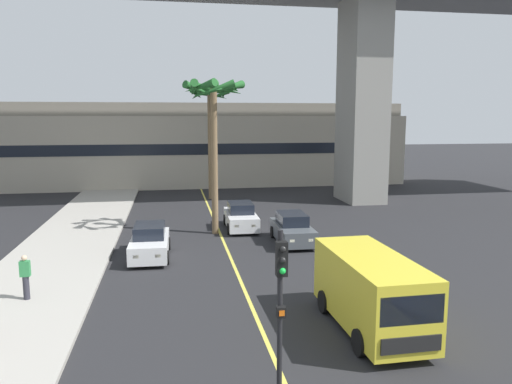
# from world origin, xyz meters

# --- Properties ---
(sidewalk_left) EXTENTS (4.80, 80.00, 0.15)m
(sidewalk_left) POSITION_xyz_m (-8.00, 16.00, 0.07)
(sidewalk_left) COLOR #ADA89E
(sidewalk_left) RESTS_ON ground
(lane_stripe_center) EXTENTS (0.14, 56.00, 0.01)m
(lane_stripe_center) POSITION_xyz_m (0.00, 24.00, 0.00)
(lane_stripe_center) COLOR #DBCC4C
(lane_stripe_center) RESTS_ON ground
(pier_building_backdrop) EXTENTS (39.97, 8.04, 7.87)m
(pier_building_backdrop) POSITION_xyz_m (0.00, 47.79, 3.88)
(pier_building_backdrop) COLOR #BCB29E
(pier_building_backdrop) RESTS_ON ground
(car_queue_front) EXTENTS (1.91, 4.14, 1.56)m
(car_queue_front) POSITION_xyz_m (-3.75, 21.82, 0.72)
(car_queue_front) COLOR white
(car_queue_front) RESTS_ON ground
(car_queue_second) EXTENTS (1.92, 4.14, 1.56)m
(car_queue_second) POSITION_xyz_m (1.34, 27.03, 0.72)
(car_queue_second) COLOR white
(car_queue_second) RESTS_ON ground
(car_queue_third) EXTENTS (1.91, 4.14, 1.56)m
(car_queue_third) POSITION_xyz_m (3.57, 23.35, 0.72)
(car_queue_third) COLOR #4C5156
(car_queue_third) RESTS_ON ground
(delivery_van) EXTENTS (2.22, 5.28, 2.36)m
(delivery_van) POSITION_xyz_m (3.34, 12.42, 1.29)
(delivery_van) COLOR yellow
(delivery_van) RESTS_ON ground
(traffic_light_median_near) EXTENTS (0.24, 0.37, 4.20)m
(traffic_light_median_near) POSITION_xyz_m (-0.39, 8.63, 2.71)
(traffic_light_median_near) COLOR black
(traffic_light_median_near) RESTS_ON ground
(palm_tree_near_median) EXTENTS (3.22, 3.32, 8.92)m
(palm_tree_near_median) POSITION_xyz_m (0.45, 38.22, 7.28)
(palm_tree_near_median) COLOR brown
(palm_tree_near_median) RESTS_ON ground
(palm_tree_mid_median) EXTENTS (3.50, 3.50, 8.67)m
(palm_tree_mid_median) POSITION_xyz_m (-0.27, 26.13, 7.21)
(palm_tree_mid_median) COLOR brown
(palm_tree_mid_median) RESTS_ON ground
(pedestrian_far_along) EXTENTS (0.34, 0.22, 1.62)m
(pedestrian_far_along) POSITION_xyz_m (-7.87, 16.61, 1.00)
(pedestrian_far_along) COLOR #2D2D38
(pedestrian_far_along) RESTS_ON sidewalk_left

